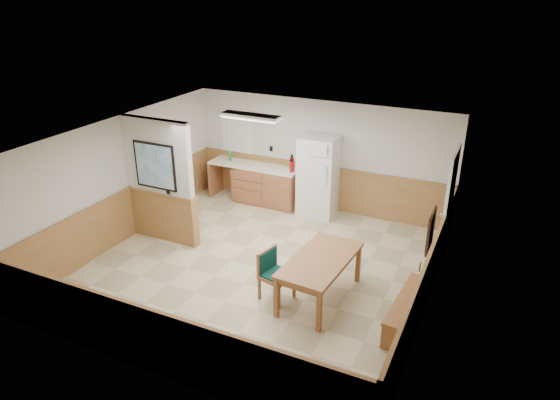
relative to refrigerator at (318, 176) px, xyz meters
The scene contains 20 objects.
ground 2.78m from the refrigerator, 92.67° to the right, with size 6.00×6.00×0.00m, color beige.
ceiling 3.08m from the refrigerator, 92.67° to the right, with size 6.00×6.00×0.02m, color silver.
back_wall 0.52m from the refrigerator, 108.36° to the left, with size 6.00×0.02×2.50m, color silver.
right_wall 3.91m from the refrigerator, 42.43° to the right, with size 0.02×6.00×2.50m, color silver.
left_wall 4.10m from the refrigerator, 139.90° to the right, with size 0.02×6.00×2.50m, color silver.
wainscot_back 0.55m from the refrigerator, 109.33° to the left, with size 6.00×0.04×1.00m, color #B07146.
wainscot_right 3.90m from the refrigerator, 42.63° to the right, with size 0.04×6.00×1.00m, color #B07146.
wainscot_left 4.09m from the refrigerator, 139.72° to the right, with size 0.04×6.00×1.00m, color #B07146.
partition_wall 3.42m from the refrigerator, 134.26° to the right, with size 1.50×0.20×2.50m.
kitchen_counter 1.40m from the refrigerator, behind, with size 2.20×0.61×1.00m.
exterior_door 2.94m from the refrigerator, 14.40° to the right, with size 0.07×1.02×2.15m.
kitchen_window 2.34m from the refrigerator, behind, with size 0.80×0.04×1.00m.
wall_painting 4.13m from the refrigerator, 45.86° to the right, with size 0.04×0.50×0.60m.
fluorescent_fixture 2.23m from the refrigerator, 124.76° to the right, with size 1.20×0.30×0.09m.
refrigerator is the anchor object (origin of this frame).
dining_table 3.30m from the refrigerator, 68.04° to the right, with size 0.97×1.75×0.75m.
dining_bench 4.15m from the refrigerator, 49.38° to the right, with size 0.44×1.54×0.45m.
dining_chair 3.39m from the refrigerator, 81.37° to the right, with size 0.74×0.58×0.85m.
fire_extinguisher 0.67m from the refrigerator, behind, with size 0.13×0.13×0.40m.
soap_bottle 2.28m from the refrigerator, behind, with size 0.07×0.07×0.22m, color #1A902E.
Camera 1 is at (3.72, -6.97, 4.82)m, focal length 32.00 mm.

